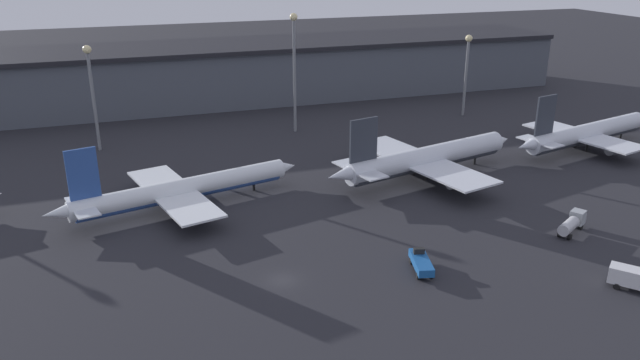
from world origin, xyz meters
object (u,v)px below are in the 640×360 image
object	(u,v)px
airplane_2	(426,158)
service_vehicle_2	(572,223)
service_vehicle_1	(421,262)
service_vehicle_3	(636,279)
airplane_3	(587,133)
airplane_1	(181,190)

from	to	relation	value
airplane_2	service_vehicle_2	distance (m)	31.78
service_vehicle_1	service_vehicle_3	world-z (taller)	service_vehicle_3
airplane_2	airplane_3	xyz separation A→B (m)	(42.14, 4.36, -0.23)
airplane_1	service_vehicle_2	xyz separation A→B (m)	(56.76, -30.73, -1.47)
airplane_1	service_vehicle_2	distance (m)	64.57
service_vehicle_1	airplane_2	bearing A→B (deg)	-14.31
airplane_2	service_vehicle_3	size ratio (longest dim) A/B	6.40
airplane_1	airplane_3	world-z (taller)	airplane_3
airplane_3	service_vehicle_3	world-z (taller)	airplane_3
service_vehicle_1	service_vehicle_2	bearing A→B (deg)	-68.95
service_vehicle_1	service_vehicle_2	distance (m)	28.35
service_vehicle_2	service_vehicle_3	world-z (taller)	service_vehicle_3
airplane_3	service_vehicle_3	distance (m)	63.25
airplane_1	airplane_3	bearing A→B (deg)	-11.13
airplane_1	airplane_2	distance (m)	47.00
airplane_3	airplane_2	bearing A→B (deg)	172.34
airplane_3	service_vehicle_2	world-z (taller)	airplane_3
airplane_3	service_vehicle_2	xyz separation A→B (m)	(-32.37, -34.53, -1.91)
service_vehicle_3	service_vehicle_1	bearing A→B (deg)	-159.40
airplane_2	service_vehicle_3	bearing A→B (deg)	-96.71
airplane_1	airplane_2	xyz separation A→B (m)	(46.99, -0.57, 0.66)
airplane_2	airplane_3	bearing A→B (deg)	-7.66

